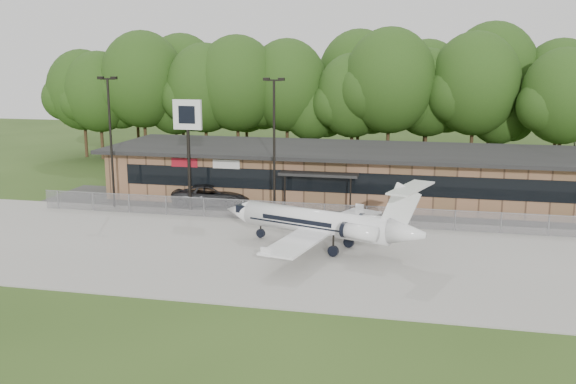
% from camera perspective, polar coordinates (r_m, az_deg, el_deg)
% --- Properties ---
extents(ground, '(160.00, 160.00, 0.00)m').
position_cam_1_polar(ground, '(31.53, 0.57, -9.86)').
color(ground, '#2D4518').
rests_on(ground, ground).
extents(apron, '(64.00, 18.00, 0.08)m').
position_cam_1_polar(apron, '(38.93, 3.01, -5.51)').
color(apron, '#9E9B93').
rests_on(apron, ground).
extents(parking_lot, '(50.00, 9.00, 0.06)m').
position_cam_1_polar(parking_lot, '(49.90, 5.20, -1.63)').
color(parking_lot, '#383835').
rests_on(parking_lot, ground).
extents(terminal, '(41.00, 11.65, 4.30)m').
position_cam_1_polar(terminal, '(53.78, 5.85, 1.69)').
color(terminal, '#916548').
rests_on(terminal, ground).
extents(fence, '(46.00, 0.04, 1.52)m').
position_cam_1_polar(fence, '(45.39, 4.49, -2.02)').
color(fence, gray).
rests_on(fence, ground).
extents(treeline, '(72.00, 12.00, 15.00)m').
position_cam_1_polar(treeline, '(71.02, 7.67, 8.46)').
color(treeline, '#1A3D13').
rests_on(treeline, ground).
extents(light_pole_left, '(1.55, 0.30, 10.23)m').
position_cam_1_polar(light_pole_left, '(51.45, -15.51, 5.13)').
color(light_pole_left, black).
rests_on(light_pole_left, ground).
extents(light_pole_mid, '(1.55, 0.30, 10.23)m').
position_cam_1_polar(light_pole_mid, '(46.82, -1.24, 4.92)').
color(light_pole_mid, black).
rests_on(light_pole_mid, ground).
extents(business_jet, '(13.73, 12.30, 4.67)m').
position_cam_1_polar(business_jet, '(39.34, 3.15, -2.85)').
color(business_jet, white).
rests_on(business_jet, ground).
extents(suv, '(6.60, 3.85, 1.73)m').
position_cam_1_polar(suv, '(51.54, -6.82, -0.28)').
color(suv, '#313234').
rests_on(suv, ground).
extents(pole_sign, '(2.25, 0.36, 8.56)m').
position_cam_1_polar(pole_sign, '(49.06, -8.90, 5.77)').
color(pole_sign, black).
rests_on(pole_sign, ground).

